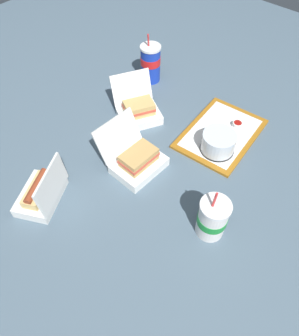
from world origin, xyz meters
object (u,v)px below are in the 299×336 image
object	(u,v)px
ketchup_cup	(237,125)
plastic_fork	(231,135)
clamshell_sandwich_corner	(137,160)
clamshell_sandwich_left	(138,110)
clamshell_hotdog_front	(41,193)
food_tray	(221,134)
cake_container	(218,143)
soda_cup_right	(150,63)
soda_cup_front	(212,218)

from	to	relation	value
ketchup_cup	plastic_fork	xyz separation A→B (m)	(0.06, 0.01, -0.01)
clamshell_sandwich_corner	clamshell_sandwich_left	bearing A→B (deg)	-139.21
ketchup_cup	clamshell_hotdog_front	world-z (taller)	clamshell_hotdog_front
clamshell_hotdog_front	clamshell_sandwich_corner	bearing A→B (deg)	155.21
food_tray	clamshell_hotdog_front	world-z (taller)	clamshell_hotdog_front
ketchup_cup	plastic_fork	distance (m)	0.06
cake_container	clamshell_sandwich_left	distance (m)	0.37
food_tray	clamshell_hotdog_front	size ratio (longest dim) A/B	1.75
plastic_fork	clamshell_sandwich_corner	size ratio (longest dim) A/B	0.51
plastic_fork	soda_cup_right	distance (m)	0.52
food_tray	soda_cup_front	size ratio (longest dim) A/B	1.83
ketchup_cup	soda_cup_front	size ratio (longest dim) A/B	0.19
clamshell_sandwich_left	soda_cup_front	bearing A→B (deg)	65.17
ketchup_cup	clamshell_hotdog_front	xyz separation A→B (m)	(0.75, -0.33, 0.01)
soda_cup_front	clamshell_sandwich_left	bearing A→B (deg)	-114.83
clamshell_sandwich_corner	clamshell_hotdog_front	bearing A→B (deg)	-24.79
ketchup_cup	soda_cup_front	distance (m)	0.50
food_tray	clamshell_sandwich_left	size ratio (longest dim) A/B	1.57
soda_cup_right	plastic_fork	bearing A→B (deg)	80.59
clamshell_sandwich_corner	clamshell_hotdog_front	xyz separation A→B (m)	(0.32, -0.15, -0.00)
food_tray	clamshell_sandwich_corner	xyz separation A→B (m)	(0.35, -0.15, 0.04)
food_tray	clamshell_sandwich_corner	bearing A→B (deg)	-22.35
plastic_fork	clamshell_sandwich_left	xyz separation A→B (m)	(0.16, -0.37, 0.03)
plastic_fork	clamshell_sandwich_corner	world-z (taller)	clamshell_sandwich_corner
plastic_fork	clamshell_hotdog_front	world-z (taller)	clamshell_hotdog_front
clamshell_sandwich_left	clamshell_hotdog_front	world-z (taller)	clamshell_hotdog_front
soda_cup_front	cake_container	bearing A→B (deg)	-150.24
food_tray	ketchup_cup	world-z (taller)	ketchup_cup
soda_cup_right	clamshell_sandwich_left	bearing A→B (deg)	30.19
plastic_fork	clamshell_hotdog_front	distance (m)	0.77
food_tray	plastic_fork	distance (m)	0.04
cake_container	plastic_fork	world-z (taller)	cake_container
clamshell_hotdog_front	soda_cup_right	xyz separation A→B (m)	(-0.77, -0.17, 0.05)
clamshell_sandwich_corner	clamshell_sandwich_left	world-z (taller)	clamshell_sandwich_corner
clamshell_sandwich_left	soda_cup_right	size ratio (longest dim) A/B	1.05
clamshell_sandwich_corner	soda_cup_right	world-z (taller)	soda_cup_right
clamshell_hotdog_front	soda_cup_right	world-z (taller)	soda_cup_right
ketchup_cup	cake_container	bearing A→B (deg)	2.69
ketchup_cup	soda_cup_front	xyz separation A→B (m)	(0.47, 0.18, 0.05)
cake_container	clamshell_sandwich_corner	size ratio (longest dim) A/B	0.62
clamshell_sandwich_left	plastic_fork	bearing A→B (deg)	113.22
plastic_fork	soda_cup_front	world-z (taller)	soda_cup_front
cake_container	ketchup_cup	bearing A→B (deg)	-177.31
clamshell_sandwich_corner	soda_cup_front	distance (m)	0.36
clamshell_hotdog_front	food_tray	bearing A→B (deg)	156.48
ketchup_cup	soda_cup_right	distance (m)	0.50
food_tray	plastic_fork	bearing A→B (deg)	104.15
food_tray	clamshell_sandwich_left	xyz separation A→B (m)	(0.15, -0.32, 0.04)
food_tray	plastic_fork	size ratio (longest dim) A/B	3.55
food_tray	plastic_fork	world-z (taller)	plastic_fork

